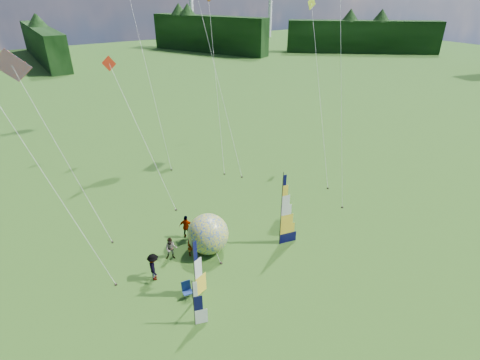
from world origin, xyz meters
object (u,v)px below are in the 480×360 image
spectator_c (154,267)px  spectator_d (186,227)px  side_banner_far (194,304)px  kite_whale (208,31)px  side_banner_left (194,271)px  bol_inflatable (208,234)px  spectator_a (192,244)px  camp_chair (187,291)px  feather_banner_main (281,211)px  spectator_b (171,249)px

spectator_c → spectator_d: 4.33m
side_banner_far → kite_whale: kite_whale is taller
side_banner_left → spectator_c: 3.14m
bol_inflatable → spectator_a: (-1.09, 0.19, -0.46)m
spectator_c → camp_chair: bearing=-146.5°
feather_banner_main → side_banner_far: 8.40m
side_banner_far → side_banner_left: bearing=78.9°
spectator_c → kite_whale: kite_whale is taller
spectator_a → kite_whale: kite_whale is taller
side_banner_far → camp_chair: bearing=92.5°
side_banner_left → spectator_c: side_banner_left is taller
bol_inflatable → side_banner_left: bearing=-128.5°
spectator_a → bol_inflatable: bearing=-6.9°
bol_inflatable → spectator_c: size_ratio=1.50×
feather_banner_main → spectator_d: (-4.84, 4.07, -1.73)m
side_banner_far → spectator_d: 7.62m
spectator_a → spectator_b: (-1.25, 0.40, -0.09)m
feather_banner_main → spectator_c: size_ratio=2.93×
feather_banner_main → bol_inflatable: feather_banner_main is taller
bol_inflatable → spectator_b: size_ratio=1.72×
bol_inflatable → camp_chair: size_ratio=2.72×
bol_inflatable → camp_chair: bol_inflatable is taller
feather_banner_main → side_banner_left: 7.02m
spectator_c → kite_whale: 21.84m
side_banner_far → spectator_d: (2.95, 7.01, -0.56)m
spectator_a → spectator_c: bearing=-161.5°
spectator_d → spectator_a: bearing=113.7°
feather_banner_main → side_banner_far: bearing=-147.0°
side_banner_far → spectator_c: 4.37m
bol_inflatable → spectator_c: bol_inflatable is taller
bol_inflatable → feather_banner_main: bearing=-24.6°
spectator_b → spectator_d: size_ratio=0.90×
kite_whale → spectator_c: bearing=-114.3°
feather_banner_main → camp_chair: 7.64m
kite_whale → side_banner_left: bearing=-106.5°
bol_inflatable → side_banner_far: bearing=-125.4°
spectator_c → kite_whale: (12.06, 14.61, 10.86)m
bol_inflatable → spectator_d: 2.22m
side_banner_far → camp_chair: size_ratio=2.92×
spectator_b → kite_whale: (10.47, 13.42, 10.98)m
feather_banner_main → spectator_a: feather_banner_main is taller
side_banner_far → spectator_b: size_ratio=1.85×
spectator_a → feather_banner_main: bearing=-18.7°
feather_banner_main → camp_chair: feather_banner_main is taller
spectator_d → side_banner_far: bearing=106.9°
side_banner_far → spectator_c: bearing=113.5°
feather_banner_main → spectator_a: size_ratio=3.02×
camp_chair → kite_whale: (11.10, 17.02, 11.26)m
bol_inflatable → spectator_a: 1.20m
side_banner_far → spectator_b: bearing=95.9°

